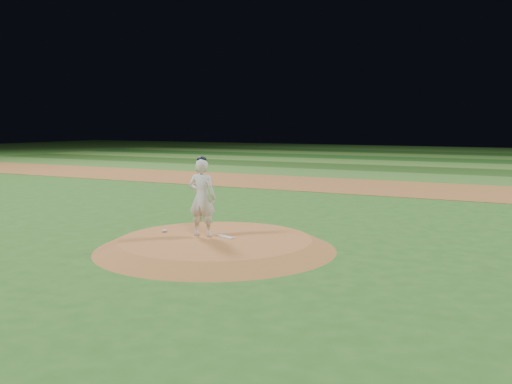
% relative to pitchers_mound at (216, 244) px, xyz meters
% --- Properties ---
extents(ground, '(120.00, 120.00, 0.00)m').
position_rel_pitchers_mound_xyz_m(ground, '(0.00, 0.00, -0.12)').
color(ground, '#265A1D').
rests_on(ground, ground).
extents(infield_dirt_band, '(70.00, 6.00, 0.02)m').
position_rel_pitchers_mound_xyz_m(infield_dirt_band, '(0.00, 14.00, -0.12)').
color(infield_dirt_band, brown).
rests_on(infield_dirt_band, ground).
extents(outfield_stripe_0, '(70.00, 5.00, 0.02)m').
position_rel_pitchers_mound_xyz_m(outfield_stripe_0, '(0.00, 19.50, -0.12)').
color(outfield_stripe_0, '#356525').
rests_on(outfield_stripe_0, ground).
extents(outfield_stripe_1, '(70.00, 5.00, 0.02)m').
position_rel_pitchers_mound_xyz_m(outfield_stripe_1, '(0.00, 24.50, -0.12)').
color(outfield_stripe_1, '#1D4115').
rests_on(outfield_stripe_1, ground).
extents(outfield_stripe_2, '(70.00, 5.00, 0.02)m').
position_rel_pitchers_mound_xyz_m(outfield_stripe_2, '(0.00, 29.50, -0.12)').
color(outfield_stripe_2, '#3D6F28').
rests_on(outfield_stripe_2, ground).
extents(outfield_stripe_3, '(70.00, 5.00, 0.02)m').
position_rel_pitchers_mound_xyz_m(outfield_stripe_3, '(0.00, 34.50, -0.12)').
color(outfield_stripe_3, '#1A4717').
rests_on(outfield_stripe_3, ground).
extents(outfield_stripe_4, '(70.00, 5.00, 0.02)m').
position_rel_pitchers_mound_xyz_m(outfield_stripe_4, '(0.00, 39.50, -0.12)').
color(outfield_stripe_4, '#3A6C27').
rests_on(outfield_stripe_4, ground).
extents(outfield_stripe_5, '(70.00, 5.00, 0.02)m').
position_rel_pitchers_mound_xyz_m(outfield_stripe_5, '(0.00, 44.50, -0.12)').
color(outfield_stripe_5, '#1A4014').
rests_on(outfield_stripe_5, ground).
extents(pitchers_mound, '(5.50, 5.50, 0.25)m').
position_rel_pitchers_mound_xyz_m(pitchers_mound, '(0.00, 0.00, 0.00)').
color(pitchers_mound, '#9F6131').
rests_on(pitchers_mound, ground).
extents(pitching_rubber, '(0.56, 0.34, 0.03)m').
position_rel_pitchers_mound_xyz_m(pitching_rubber, '(0.14, 0.20, 0.14)').
color(pitching_rubber, silver).
rests_on(pitching_rubber, pitchers_mound).
extents(rosin_bag, '(0.13, 0.13, 0.07)m').
position_rel_pitchers_mound_xyz_m(rosin_bag, '(-1.49, 0.07, 0.16)').
color(rosin_bag, beige).
rests_on(rosin_bag, pitchers_mound).
extents(pitcher_on_mound, '(0.72, 0.53, 1.86)m').
position_rel_pitchers_mound_xyz_m(pitcher_on_mound, '(-0.41, 0.09, 1.04)').
color(pitcher_on_mound, silver).
rests_on(pitcher_on_mound, pitchers_mound).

